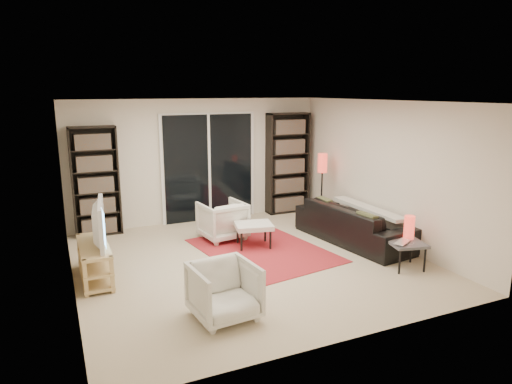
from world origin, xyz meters
TOP-DOWN VIEW (x-y plane):
  - floor at (0.00, 0.00)m, footprint 5.00×5.00m
  - wall_back at (0.00, 2.50)m, footprint 5.00×0.02m
  - wall_front at (0.00, -2.50)m, footprint 5.00×0.02m
  - wall_left at (-2.50, 0.00)m, footprint 0.02×5.00m
  - wall_right at (2.50, 0.00)m, footprint 0.02×5.00m
  - ceiling at (0.00, 0.00)m, footprint 5.00×5.00m
  - sliding_door at (0.20, 2.46)m, footprint 1.92×0.08m
  - bookshelf_left at (-1.95, 2.33)m, footprint 0.80×0.30m
  - bookshelf_right at (1.90, 2.33)m, footprint 0.90×0.30m
  - tv_stand at (-2.21, 0.26)m, footprint 0.38×1.19m
  - tv at (-2.19, 0.26)m, footprint 0.25×1.04m
  - rug at (0.39, 0.33)m, footprint 2.06×2.57m
  - sofa at (2.02, 0.11)m, footprint 1.14×2.33m
  - armchair_back at (0.00, 1.18)m, footprint 0.80×0.82m
  - armchair_front at (-0.96, -1.52)m, footprint 0.76×0.78m
  - ottoman at (0.33, 0.58)m, footprint 0.70×0.61m
  - side_table at (1.98, -1.19)m, footprint 0.59×0.59m
  - laptop at (1.91, -1.26)m, footprint 0.42×0.37m
  - table_lamp at (2.12, -1.08)m, footprint 0.15×0.15m
  - floor_lamp at (2.18, 1.42)m, footprint 0.20×0.20m

SIDE VIEW (x-z plane):
  - floor at x=0.00m, z-range 0.00..0.00m
  - rug at x=0.39m, z-range 0.00..0.01m
  - tv_stand at x=-2.21m, z-range 0.01..0.51m
  - armchair_front at x=-0.96m, z-range 0.00..0.65m
  - sofa at x=2.02m, z-range 0.00..0.65m
  - armchair_back at x=0.00m, z-range 0.00..0.67m
  - ottoman at x=0.33m, z-range 0.15..0.55m
  - side_table at x=1.98m, z-range 0.16..0.56m
  - laptop at x=1.91m, z-range 0.40..0.43m
  - table_lamp at x=2.12m, z-range 0.40..0.75m
  - tv at x=-2.19m, z-range 0.50..1.10m
  - bookshelf_left at x=-1.95m, z-range 0.00..1.95m
  - floor_lamp at x=2.18m, z-range 0.35..1.71m
  - sliding_door at x=0.20m, z-range -0.03..2.13m
  - bookshelf_right at x=1.90m, z-range 0.00..2.10m
  - wall_back at x=0.00m, z-range 0.00..2.40m
  - wall_front at x=0.00m, z-range 0.00..2.40m
  - wall_left at x=-2.50m, z-range 0.00..2.40m
  - wall_right at x=2.50m, z-range 0.00..2.40m
  - ceiling at x=0.00m, z-range 2.39..2.41m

